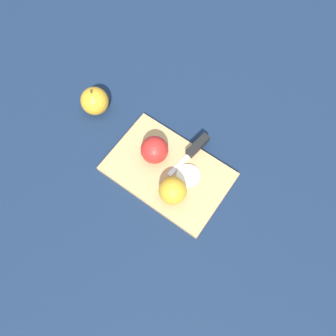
# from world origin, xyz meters

# --- Properties ---
(ground_plane) EXTENTS (4.00, 4.00, 0.00)m
(ground_plane) POSITION_xyz_m (0.00, 0.00, 0.00)
(ground_plane) COLOR #14233D
(cutting_board) EXTENTS (0.34, 0.23, 0.02)m
(cutting_board) POSITION_xyz_m (0.00, 0.00, 0.01)
(cutting_board) COLOR tan
(cutting_board) RESTS_ON ground_plane
(apple_half_left) EXTENTS (0.08, 0.08, 0.08)m
(apple_half_left) POSITION_xyz_m (-0.06, 0.01, 0.05)
(apple_half_left) COLOR red
(apple_half_left) RESTS_ON cutting_board
(apple_half_right) EXTENTS (0.07, 0.07, 0.07)m
(apple_half_right) POSITION_xyz_m (0.05, -0.05, 0.05)
(apple_half_right) COLOR gold
(apple_half_right) RESTS_ON cutting_board
(knife) EXTENTS (0.03, 0.16, 0.02)m
(knife) POSITION_xyz_m (0.02, 0.10, 0.03)
(knife) COLOR silver
(knife) RESTS_ON cutting_board
(apple_slice) EXTENTS (0.06, 0.06, 0.01)m
(apple_slice) POSITION_xyz_m (0.05, 0.02, 0.02)
(apple_slice) COLOR #EFE5C6
(apple_slice) RESTS_ON cutting_board
(apple_whole) EXTENTS (0.08, 0.08, 0.09)m
(apple_whole) POSITION_xyz_m (-0.30, 0.04, 0.04)
(apple_whole) COLOR gold
(apple_whole) RESTS_ON ground_plane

